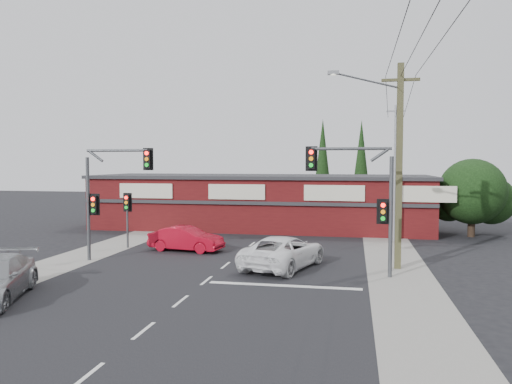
% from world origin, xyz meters
% --- Properties ---
extents(ground, '(120.00, 120.00, 0.00)m').
position_xyz_m(ground, '(0.00, 0.00, 0.00)').
color(ground, black).
rests_on(ground, ground).
extents(road_strip, '(14.00, 70.00, 0.01)m').
position_xyz_m(road_strip, '(0.00, 5.00, 0.01)').
color(road_strip, black).
rests_on(road_strip, ground).
extents(verge_left, '(3.00, 70.00, 0.02)m').
position_xyz_m(verge_left, '(-8.50, 5.00, 0.01)').
color(verge_left, gray).
rests_on(verge_left, ground).
extents(verge_right, '(3.00, 70.00, 0.02)m').
position_xyz_m(verge_right, '(8.50, 5.00, 0.01)').
color(verge_right, gray).
rests_on(verge_right, ground).
extents(stop_line, '(6.50, 0.35, 0.01)m').
position_xyz_m(stop_line, '(3.50, -1.50, 0.01)').
color(stop_line, silver).
rests_on(stop_line, ground).
extents(white_suv, '(4.18, 6.24, 1.59)m').
position_xyz_m(white_suv, '(2.96, 2.17, 0.79)').
color(white_suv, white).
rests_on(white_suv, ground).
extents(red_sedan, '(4.59, 2.15, 1.45)m').
position_xyz_m(red_sedan, '(-3.35, 5.71, 0.73)').
color(red_sedan, '#B30B1E').
rests_on(red_sedan, ground).
extents(lane_dashes, '(0.12, 28.40, 0.01)m').
position_xyz_m(lane_dashes, '(0.00, -4.60, 0.02)').
color(lane_dashes, silver).
rests_on(lane_dashes, ground).
extents(shop_building, '(27.30, 8.40, 4.22)m').
position_xyz_m(shop_building, '(-0.99, 16.99, 2.13)').
color(shop_building, '#490E10').
rests_on(shop_building, ground).
extents(tree_cluster, '(5.90, 5.10, 5.50)m').
position_xyz_m(tree_cluster, '(14.69, 15.44, 2.90)').
color(tree_cluster, '#2D2116').
rests_on(tree_cluster, ground).
extents(conifer_near, '(1.80, 1.80, 9.25)m').
position_xyz_m(conifer_near, '(3.50, 24.00, 5.48)').
color(conifer_near, '#2D2116').
rests_on(conifer_near, ground).
extents(conifer_far, '(1.80, 1.80, 9.25)m').
position_xyz_m(conifer_far, '(7.00, 26.00, 5.48)').
color(conifer_far, '#2D2116').
rests_on(conifer_far, ground).
extents(traffic_mast_left, '(3.77, 0.27, 5.97)m').
position_xyz_m(traffic_mast_left, '(-6.43, 2.00, 3.93)').
color(traffic_mast_left, '#47494C').
rests_on(traffic_mast_left, ground).
extents(traffic_mast_right, '(3.96, 0.27, 5.97)m').
position_xyz_m(traffic_mast_right, '(6.86, 1.00, 3.95)').
color(traffic_mast_right, '#47494C').
rests_on(traffic_mast_right, ground).
extents(pedestal_signal, '(0.55, 0.27, 3.38)m').
position_xyz_m(pedestal_signal, '(-7.20, 6.01, 2.41)').
color(pedestal_signal, '#47494C').
rests_on(pedestal_signal, ground).
extents(utility_pole, '(4.38, 0.59, 10.00)m').
position_xyz_m(utility_pole, '(8.36, 2.99, 5.40)').
color(utility_pole, brown).
rests_on(utility_pole, ground).
extents(steel_pole, '(1.20, 0.16, 9.00)m').
position_xyz_m(steel_pole, '(9.00, 12.00, 4.70)').
color(steel_pole, gray).
rests_on(steel_pole, ground).
extents(power_lines, '(2.01, 29.00, 1.22)m').
position_xyz_m(power_lines, '(8.47, -2.47, 9.04)').
color(power_lines, black).
rests_on(power_lines, ground).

